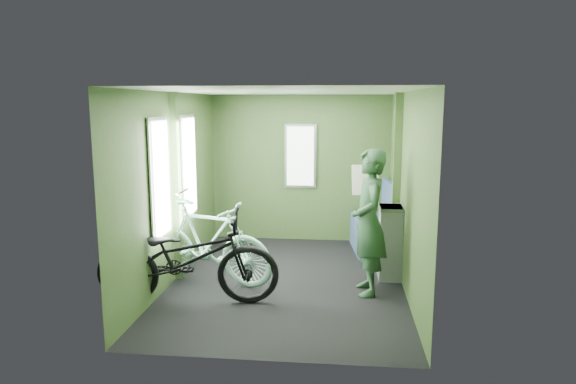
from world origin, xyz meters
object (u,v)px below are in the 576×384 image
Objects in this scene: bicycle_mint at (208,283)px; waste_box at (390,243)px; bench_seat at (375,231)px; bicycle_black at (189,304)px; passenger at (369,222)px.

waste_box is at bearing -60.79° from bicycle_mint.
bench_seat is (2.10, 1.62, 0.31)m from bicycle_mint.
bicycle_black is 2.20m from passenger.
waste_box is at bearing -70.37° from bicycle_black.
bicycle_black is 1.18× the size of passenger.
bicycle_black is 0.67m from bicycle_mint.
bench_seat reaches higher than bicycle_black.
waste_box reaches higher than bicycle_black.
bicycle_mint is (0.04, 0.67, 0.00)m from bicycle_black.
bicycle_black is 1.91× the size of bench_seat.
bicycle_mint is 1.04× the size of passenger.
bicycle_black and bicycle_mint have the same top height.
bicycle_black is 2.54m from waste_box.
bench_seat is at bearing 95.34° from waste_box.
waste_box is (2.25, 1.09, 0.46)m from bicycle_black.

